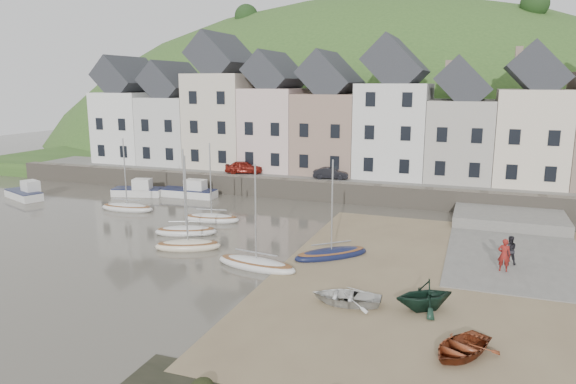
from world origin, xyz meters
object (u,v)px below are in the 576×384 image
at_px(sailboat_0, 127,207).
at_px(person_dark, 510,250).
at_px(rowboat_white, 347,297).
at_px(rowboat_red, 461,347).
at_px(person_red, 504,255).
at_px(car_right, 331,173).
at_px(rowboat_green, 424,295).
at_px(car_left, 244,167).

height_order(sailboat_0, person_dark, sailboat_0).
bearing_deg(rowboat_white, rowboat_red, 53.23).
bearing_deg(rowboat_red, sailboat_0, 179.45).
bearing_deg(person_red, car_right, -45.77).
distance_m(rowboat_green, person_red, 7.67).
distance_m(rowboat_green, car_left, 31.12).
xyz_separation_m(rowboat_green, person_red, (3.69, 6.72, 0.25)).
bearing_deg(rowboat_green, rowboat_white, -116.29).
relative_size(rowboat_red, person_red, 1.65).
height_order(rowboat_green, person_dark, person_dark).
distance_m(rowboat_white, car_left, 29.37).
relative_size(person_red, car_right, 0.57).
relative_size(person_red, car_left, 0.50).
height_order(sailboat_0, car_right, sailboat_0).
height_order(rowboat_white, person_dark, person_dark).
distance_m(person_red, car_right, 22.52).
relative_size(person_dark, car_left, 0.45).
height_order(rowboat_green, car_right, car_right).
relative_size(rowboat_white, car_right, 1.01).
xyz_separation_m(rowboat_green, car_right, (-11.08, 23.68, 1.33)).
distance_m(rowboat_green, car_right, 26.18).
bearing_deg(person_dark, rowboat_white, 37.46).
bearing_deg(car_left, rowboat_white, -163.34).
distance_m(rowboat_white, rowboat_red, 6.31).
relative_size(rowboat_green, car_right, 0.86).
distance_m(sailboat_0, car_right, 18.77).
xyz_separation_m(rowboat_green, rowboat_red, (1.79, -3.81, -0.43)).
height_order(person_dark, car_right, car_right).
height_order(sailboat_0, rowboat_white, sailboat_0).
xyz_separation_m(rowboat_white, car_left, (-16.54, 24.20, 1.84)).
xyz_separation_m(sailboat_0, car_left, (5.44, 11.77, 1.98)).
relative_size(sailboat_0, car_right, 1.91).
height_order(person_red, car_right, car_right).
height_order(rowboat_green, car_left, car_left).
height_order(rowboat_white, car_right, car_right).
height_order(car_left, car_right, car_left).
height_order(person_red, person_dark, person_red).
relative_size(rowboat_green, car_left, 0.75).
height_order(person_dark, car_left, car_left).
bearing_deg(rowboat_red, rowboat_white, 177.88).
relative_size(rowboat_red, person_dark, 1.82).
relative_size(rowboat_white, person_red, 1.77).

